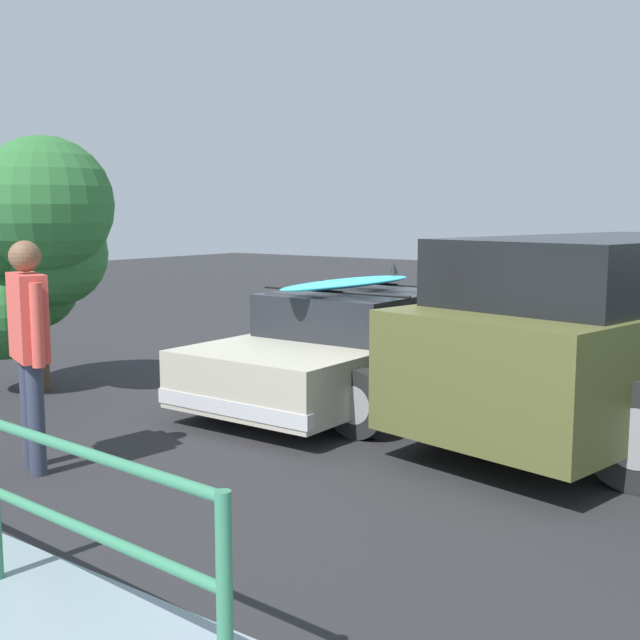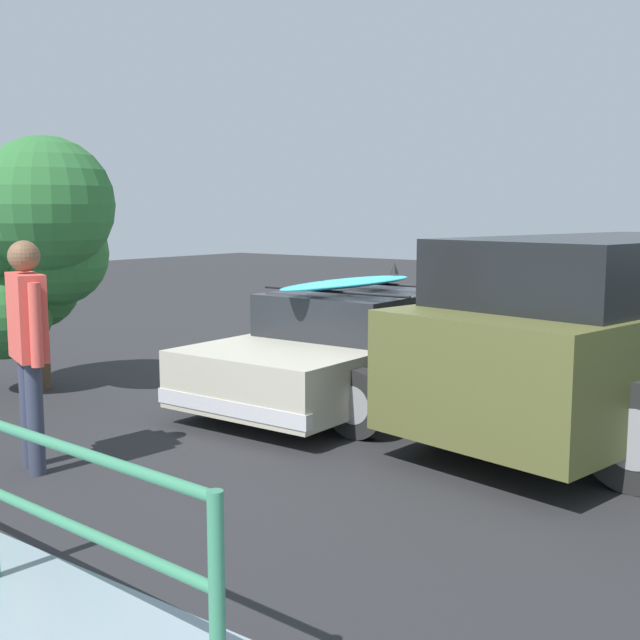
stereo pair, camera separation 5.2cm
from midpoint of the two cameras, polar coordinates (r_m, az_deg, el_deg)
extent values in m
cube|color=#28282B|center=(9.95, 1.49, -4.32)|extent=(44.00, 44.00, 0.02)
cube|color=#B7B29E|center=(8.86, 2.15, -2.74)|extent=(1.81, 4.05, 0.56)
cube|color=#23262B|center=(8.91, 2.74, 0.61)|extent=(1.58, 1.95, 0.45)
cube|color=silver|center=(7.37, -6.53, -6.20)|extent=(1.81, 0.12, 0.14)
cube|color=silver|center=(10.56, 8.16, -1.99)|extent=(1.81, 0.12, 0.14)
cylinder|color=black|center=(7.38, 2.55, -5.95)|extent=(0.65, 0.18, 0.65)
cylinder|color=#99999E|center=(7.38, 2.55, -5.95)|extent=(0.36, 0.19, 0.36)
cylinder|color=black|center=(8.49, -7.72, -4.19)|extent=(0.65, 0.18, 0.65)
cylinder|color=#99999E|center=(8.49, -7.72, -4.19)|extent=(0.36, 0.19, 0.36)
cylinder|color=black|center=(9.52, 10.92, -2.96)|extent=(0.65, 0.18, 0.65)
cylinder|color=#99999E|center=(9.52, 10.92, -2.96)|extent=(0.36, 0.19, 0.36)
cylinder|color=black|center=(10.40, 1.86, -1.92)|extent=(0.65, 0.18, 0.65)
cylinder|color=#99999E|center=(10.40, 1.86, -1.92)|extent=(0.36, 0.19, 0.36)
cylinder|color=black|center=(8.45, 0.77, 2.03)|extent=(1.86, 0.05, 0.03)
cylinder|color=black|center=(9.33, 4.56, 2.55)|extent=(1.86, 0.05, 0.03)
ellipsoid|color=#33B7D6|center=(8.81, 1.88, 2.65)|extent=(0.59, 2.23, 0.09)
cone|color=black|center=(9.52, 5.11, 3.70)|extent=(0.10, 0.10, 0.14)
cube|color=brown|center=(7.96, 19.83, -2.09)|extent=(2.68, 4.86, 1.00)
cube|color=black|center=(7.87, 20.09, 3.52)|extent=(2.35, 3.84, 0.57)
cylinder|color=black|center=(6.41, 21.53, -7.69)|extent=(0.84, 0.22, 0.84)
cylinder|color=#99999E|center=(6.41, 21.53, -7.69)|extent=(0.46, 0.23, 0.46)
cylinder|color=black|center=(7.40, 8.11, -5.20)|extent=(0.84, 0.22, 0.84)
cylinder|color=#99999E|center=(7.40, 8.11, -5.20)|extent=(0.46, 0.23, 0.46)
cylinder|color=black|center=(9.66, 18.52, -2.48)|extent=(0.84, 0.22, 0.84)
cylinder|color=#99999E|center=(9.66, 18.52, -2.48)|extent=(0.46, 0.23, 0.46)
cylinder|color=#33384C|center=(6.71, -19.74, -6.65)|extent=(0.13, 0.13, 0.91)
cylinder|color=#33384C|center=(6.94, -20.17, -6.19)|extent=(0.13, 0.13, 0.91)
cube|color=#DB4C42|center=(6.68, -20.27, 0.20)|extent=(0.57, 0.39, 0.68)
sphere|color=brown|center=(6.64, -20.46, 4.27)|extent=(0.25, 0.25, 0.25)
cylinder|color=#DB4C42|center=(6.38, -19.69, -0.36)|extent=(0.09, 0.09, 0.64)
cylinder|color=#DB4C42|center=(6.99, -20.78, 0.26)|extent=(0.09, 0.09, 0.64)
cylinder|color=#387F5B|center=(3.53, -7.24, -19.21)|extent=(0.07, 0.07, 0.94)
cylinder|color=#4C3828|center=(9.96, -19.61, -2.85)|extent=(0.27, 0.27, 0.63)
sphere|color=#2D6B33|center=(9.95, -20.86, 3.46)|extent=(0.98, 0.98, 0.98)
sphere|color=#2D6B33|center=(9.96, -19.90, 2.44)|extent=(1.07, 1.07, 1.07)
sphere|color=#2D6B33|center=(9.74, -21.76, 0.51)|extent=(1.08, 1.08, 1.08)
sphere|color=#2D6B33|center=(9.30, -19.13, 7.76)|extent=(1.49, 1.49, 1.49)
sphere|color=#2D6B33|center=(9.64, -18.50, 4.51)|extent=(1.20, 1.20, 1.20)
camera|label=1|loc=(0.03, -90.18, -0.02)|focal=45.00mm
camera|label=2|loc=(0.03, 89.82, 0.02)|focal=45.00mm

